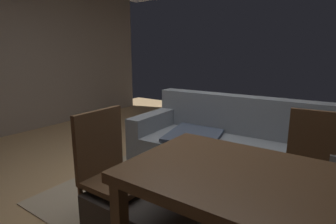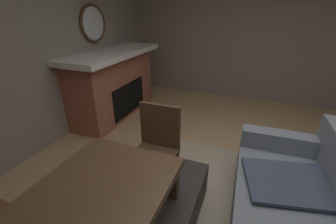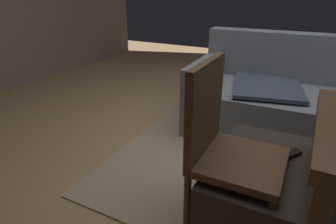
% 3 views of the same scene
% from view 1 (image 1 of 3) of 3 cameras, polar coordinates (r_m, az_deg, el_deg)
% --- Properties ---
extents(floor, '(7.76, 7.76, 0.00)m').
position_cam_1_polar(floor, '(2.86, 1.40, -15.47)').
color(floor, tan).
extents(wall_left, '(0.12, 5.70, 2.65)m').
position_cam_1_polar(wall_left, '(5.08, -31.07, 10.67)').
color(wall_left, gray).
rests_on(wall_left, ground).
extents(area_rug, '(2.60, 2.00, 0.01)m').
position_cam_1_polar(area_rug, '(2.65, 6.25, -17.93)').
color(area_rug, tan).
rests_on(area_rug, ground).
extents(couch, '(2.16, 1.01, 0.86)m').
position_cam_1_polar(couch, '(3.02, 13.55, -7.93)').
color(couch, slate).
rests_on(couch, ground).
extents(ottoman_coffee_table, '(0.82, 0.80, 0.38)m').
position_cam_1_polar(ottoman_coffee_table, '(2.13, -1.70, -20.34)').
color(ottoman_coffee_table, '#2D2826').
rests_on(ottoman_coffee_table, ground).
extents(tv_remote, '(0.13, 0.16, 0.02)m').
position_cam_1_polar(tv_remote, '(2.13, -0.71, -14.18)').
color(tv_remote, black).
rests_on(tv_remote, ottoman_coffee_table).
extents(dining_table, '(1.74, 0.84, 0.74)m').
position_cam_1_polar(dining_table, '(1.46, 25.68, -16.82)').
color(dining_table, '#513823').
rests_on(dining_table, ground).
extents(dining_chair_west, '(0.45, 0.45, 0.93)m').
position_cam_1_polar(dining_chair_west, '(2.09, -12.03, -10.98)').
color(dining_chair_west, '#513823').
rests_on(dining_chair_west, ground).
extents(dining_chair_north, '(0.47, 0.47, 0.93)m').
position_cam_1_polar(dining_chair_north, '(2.26, 28.82, -10.45)').
color(dining_chair_north, '#513823').
rests_on(dining_chair_north, ground).
extents(small_dog, '(0.28, 0.62, 0.31)m').
position_cam_1_polar(small_dog, '(2.17, 21.15, -21.15)').
color(small_dog, '#8C6B4C').
rests_on(small_dog, ground).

